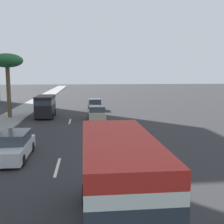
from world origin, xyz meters
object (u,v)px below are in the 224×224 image
minibus_lead (118,180)px  van_fifth (45,105)px  car_fourth (97,113)px  car_sixth (95,105)px  palm_tree (7,62)px  car_third (14,146)px

minibus_lead → van_fifth: bearing=12.9°
car_fourth → car_sixth: car_sixth is taller
car_fourth → palm_tree: (1.95, 9.97, 5.67)m
minibus_lead → car_fourth: (22.21, -0.36, -0.98)m
palm_tree → car_fourth: bearing=-101.1°
minibus_lead → car_fourth: 22.23m
minibus_lead → palm_tree: size_ratio=0.89×
car_sixth → minibus_lead: bearing=179.1°
minibus_lead → car_fourth: bearing=-0.9°
car_third → car_fourth: car_third is taller
minibus_lead → van_fifth: size_ratio=1.39×
car_fourth → car_sixth: bearing=-0.9°
minibus_lead → car_third: bearing=32.6°
car_third → car_sixth: 22.72m
minibus_lead → palm_tree: 26.42m
minibus_lead → car_third: 10.13m
car_third → palm_tree: size_ratio=0.66×
car_third → van_fifth: van_fifth is taller
van_fifth → car_sixth: bearing=134.7°
car_third → minibus_lead: bearing=32.6°
car_third → car_fourth: bearing=157.1°
car_sixth → palm_tree: 13.17m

